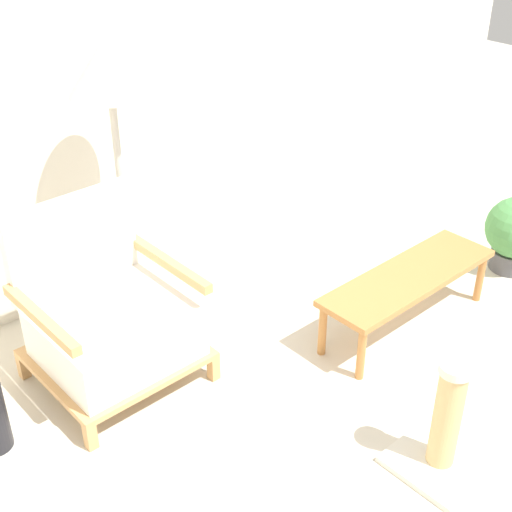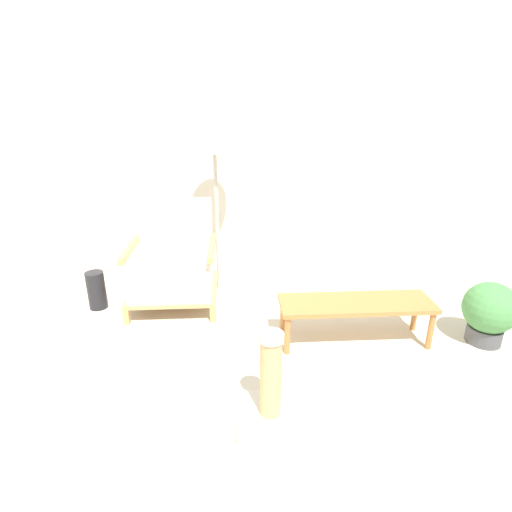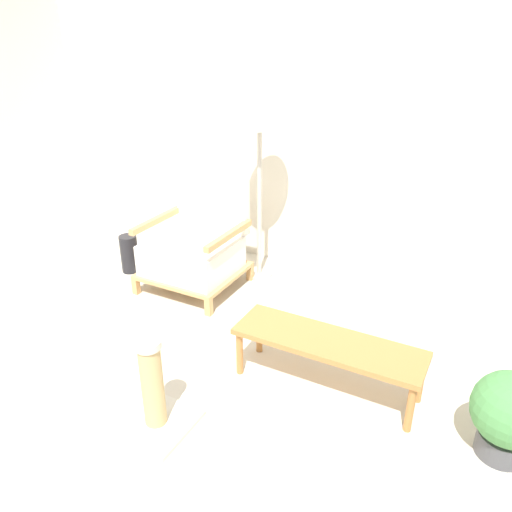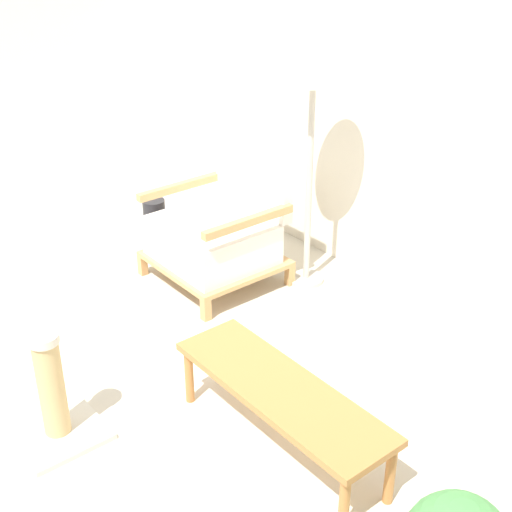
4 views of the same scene
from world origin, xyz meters
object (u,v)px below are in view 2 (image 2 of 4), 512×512
Objects in this scene: armchair at (173,267)px; scratching_post at (270,389)px; vase at (96,290)px; floor_lamp at (214,143)px; potted_plant at (489,311)px; coffee_table at (356,306)px.

armchair reaches higher than scratching_post.
scratching_post reaches higher than vase.
scratching_post is at bearing -63.70° from armchair.
floor_lamp is 3.25× the size of potted_plant.
armchair is 1.18m from floor_lamp.
floor_lamp is 4.67× the size of vase.
scratching_post is (-0.72, -0.76, -0.10)m from coffee_table.
vase is (-1.07, -0.48, -1.22)m from floor_lamp.
armchair is 2.59m from potted_plant.
armchair reaches higher than vase.
armchair is 1.63m from coffee_table.
coffee_table is 2.02× the size of scratching_post.
floor_lamp is 1.91m from coffee_table.
scratching_post is at bearing -45.13° from vase.
floor_lamp reaches higher than armchair.
coffee_table is 2.24m from vase.
scratching_post reaches higher than potted_plant.
vase is at bearing 134.87° from scratching_post.
armchair reaches higher than coffee_table.
potted_plant is at bearing -18.20° from armchair.
scratching_post is at bearing -158.15° from potted_plant.
floor_lamp is at bearing 100.45° from scratching_post.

